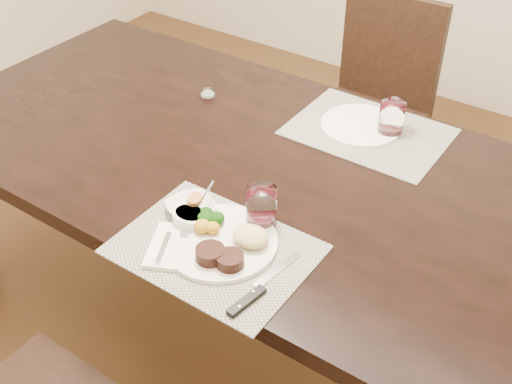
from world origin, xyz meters
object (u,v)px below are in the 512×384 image
Objects in this scene: wine_glass_near at (261,209)px; dinner_plate at (224,242)px; steak_knife at (254,293)px; cracker_bowl at (191,208)px; chair_far at (375,97)px; far_plate at (361,125)px.

dinner_plate is at bearing -101.66° from wine_glass_near.
wine_glass_near reaches higher than steak_knife.
steak_knife is 0.33m from cracker_bowl.
steak_knife is 0.25m from wine_glass_near.
dinner_plate is at bearing 158.00° from steak_knife.
steak_knife is 2.37× the size of wine_glass_near.
cracker_bowl is at bearing -87.34° from chair_far.
cracker_bowl is 1.47× the size of wine_glass_near.
dinner_plate is at bearing -20.36° from cracker_bowl.
chair_far is at bearing 113.14° from steak_knife.
cracker_bowl reaches higher than far_plate.
wine_glass_near is (0.02, 0.12, 0.03)m from dinner_plate.
far_plate is (-0.00, 0.55, -0.04)m from wine_glass_near.
cracker_bowl is at bearing -105.09° from far_plate.
cracker_bowl is 0.19m from wine_glass_near.
far_plate is (0.02, 0.67, -0.01)m from dinner_plate.
chair_far is at bearing 92.66° from cracker_bowl.
cracker_bowl is 0.64m from far_plate.
cracker_bowl is 0.64× the size of far_plate.
steak_knife is (0.35, -1.37, 0.26)m from chair_far.
cracker_bowl is (-0.15, 0.05, 0.00)m from dinner_plate.
far_plate is at bearing 74.91° from cracker_bowl.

